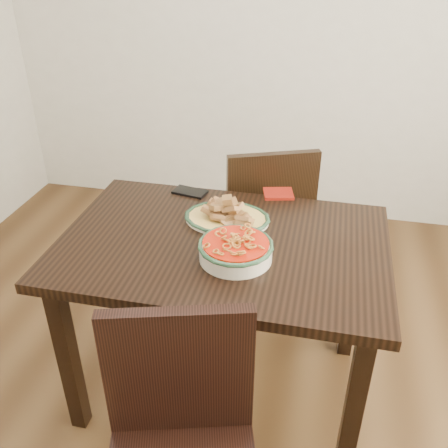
% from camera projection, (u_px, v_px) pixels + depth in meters
% --- Properties ---
extents(floor, '(3.50, 3.50, 0.00)m').
position_uv_depth(floor, '(209.00, 397.00, 2.15)').
color(floor, '#3D2713').
rests_on(floor, ground).
extents(wall_back, '(3.50, 0.10, 2.60)m').
position_uv_depth(wall_back, '(277.00, 14.00, 2.95)').
color(wall_back, beige).
rests_on(wall_back, ground).
extents(dining_table, '(1.20, 0.80, 0.75)m').
position_uv_depth(dining_table, '(223.00, 263.00, 1.88)').
color(dining_table, black).
rests_on(dining_table, ground).
extents(chair_far, '(0.55, 0.55, 0.89)m').
position_uv_depth(chair_far, '(265.00, 218.00, 2.47)').
color(chair_far, black).
rests_on(chair_far, ground).
extents(chair_near, '(0.52, 0.52, 0.89)m').
position_uv_depth(chair_near, '(181.00, 444.00, 1.39)').
color(chair_near, black).
rests_on(chair_near, ground).
extents(fish_plate, '(0.33, 0.26, 0.11)m').
position_uv_depth(fish_plate, '(227.00, 211.00, 1.93)').
color(fish_plate, beige).
rests_on(fish_plate, dining_table).
extents(noodle_bowl, '(0.26, 0.26, 0.08)m').
position_uv_depth(noodle_bowl, '(236.00, 248.00, 1.71)').
color(noodle_bowl, beige).
rests_on(noodle_bowl, dining_table).
extents(smartphone, '(0.16, 0.10, 0.01)m').
position_uv_depth(smartphone, '(190.00, 192.00, 2.16)').
color(smartphone, black).
rests_on(smartphone, dining_table).
extents(napkin, '(0.15, 0.13, 0.01)m').
position_uv_depth(napkin, '(278.00, 194.00, 2.14)').
color(napkin, maroon).
rests_on(napkin, dining_table).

